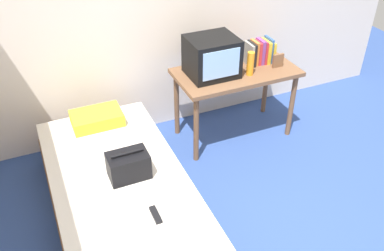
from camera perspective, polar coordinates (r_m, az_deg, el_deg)
wall_back at (r=4.02m, az=-3.33°, el=16.75°), size 5.20×0.10×2.60m
bed at (r=3.33m, az=-9.64°, el=-9.99°), size 1.00×2.00×0.45m
desk at (r=4.03m, az=6.01°, el=6.34°), size 1.16×0.60×0.73m
tv at (r=3.81m, az=2.73°, el=9.40°), size 0.44×0.39×0.36m
water_bottle at (r=3.87m, az=8.00°, el=8.40°), size 0.07×0.07×0.22m
book_row at (r=4.12m, az=9.28°, el=9.93°), size 0.27×0.17×0.24m
picture_frame at (r=4.08m, az=11.70°, el=8.69°), size 0.11×0.02×0.13m
pillow at (r=3.75m, az=-12.91°, el=0.97°), size 0.44×0.29×0.11m
handbag at (r=3.11m, az=-8.70°, el=-5.43°), size 0.30×0.20×0.23m
magazine at (r=2.96m, az=-9.55°, el=-10.73°), size 0.21×0.29×0.01m
remote_dark at (r=2.86m, az=-5.02°, el=-12.08°), size 0.04×0.16×0.02m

